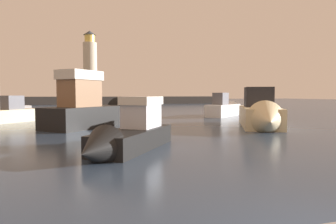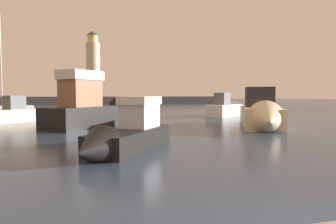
{
  "view_description": "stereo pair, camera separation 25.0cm",
  "coord_description": "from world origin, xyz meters",
  "px_view_note": "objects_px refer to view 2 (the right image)",
  "views": [
    {
      "loc": [
        -3.77,
        -2.8,
        2.25
      ],
      "look_at": [
        1.45,
        15.34,
        1.14
      ],
      "focal_mm": 31.7,
      "sensor_mm": 36.0,
      "label": 1
    },
    {
      "loc": [
        -3.53,
        -2.87,
        2.25
      ],
      "look_at": [
        1.45,
        15.34,
        1.14
      ],
      "focal_mm": 31.7,
      "sensor_mm": 36.0,
      "label": 2
    }
  ],
  "objects_px": {
    "motorboat_2": "(125,134)",
    "motorboat_3": "(101,110)",
    "lighthouse": "(93,66)",
    "motorboat_1": "(2,114)",
    "motorboat_0": "(262,115)",
    "motorboat_4": "(227,109)"
  },
  "relations": [
    {
      "from": "motorboat_2",
      "to": "motorboat_3",
      "type": "bearing_deg",
      "value": 92.32
    },
    {
      "from": "lighthouse",
      "to": "motorboat_1",
      "type": "height_order",
      "value": "lighthouse"
    },
    {
      "from": "lighthouse",
      "to": "motorboat_0",
      "type": "bearing_deg",
      "value": -79.41
    },
    {
      "from": "motorboat_0",
      "to": "motorboat_3",
      "type": "height_order",
      "value": "motorboat_3"
    },
    {
      "from": "motorboat_4",
      "to": "motorboat_2",
      "type": "bearing_deg",
      "value": -127.41
    },
    {
      "from": "lighthouse",
      "to": "motorboat_4",
      "type": "height_order",
      "value": "lighthouse"
    },
    {
      "from": "motorboat_0",
      "to": "motorboat_4",
      "type": "bearing_deg",
      "value": 74.64
    },
    {
      "from": "motorboat_0",
      "to": "motorboat_3",
      "type": "xyz_separation_m",
      "value": [
        -10.35,
        4.8,
        0.23
      ]
    },
    {
      "from": "lighthouse",
      "to": "motorboat_2",
      "type": "bearing_deg",
      "value": -90.07
    },
    {
      "from": "lighthouse",
      "to": "motorboat_3",
      "type": "bearing_deg",
      "value": -90.6
    },
    {
      "from": "motorboat_0",
      "to": "motorboat_3",
      "type": "distance_m",
      "value": 11.41
    },
    {
      "from": "motorboat_0",
      "to": "motorboat_1",
      "type": "xyz_separation_m",
      "value": [
        -17.84,
        8.46,
        -0.22
      ]
    },
    {
      "from": "motorboat_2",
      "to": "motorboat_3",
      "type": "relative_size",
      "value": 0.7
    },
    {
      "from": "motorboat_0",
      "to": "motorboat_2",
      "type": "relative_size",
      "value": 1.45
    },
    {
      "from": "motorboat_3",
      "to": "motorboat_4",
      "type": "relative_size",
      "value": 1.32
    },
    {
      "from": "motorboat_3",
      "to": "motorboat_0",
      "type": "bearing_deg",
      "value": -24.87
    },
    {
      "from": "motorboat_0",
      "to": "motorboat_1",
      "type": "relative_size",
      "value": 1.54
    },
    {
      "from": "motorboat_0",
      "to": "motorboat_2",
      "type": "bearing_deg",
      "value": -149.68
    },
    {
      "from": "motorboat_0",
      "to": "motorboat_3",
      "type": "bearing_deg",
      "value": 155.13
    },
    {
      "from": "lighthouse",
      "to": "motorboat_2",
      "type": "height_order",
      "value": "lighthouse"
    },
    {
      "from": "motorboat_1",
      "to": "motorboat_3",
      "type": "height_order",
      "value": "motorboat_3"
    },
    {
      "from": "motorboat_0",
      "to": "motorboat_2",
      "type": "distance_m",
      "value": 11.49
    }
  ]
}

